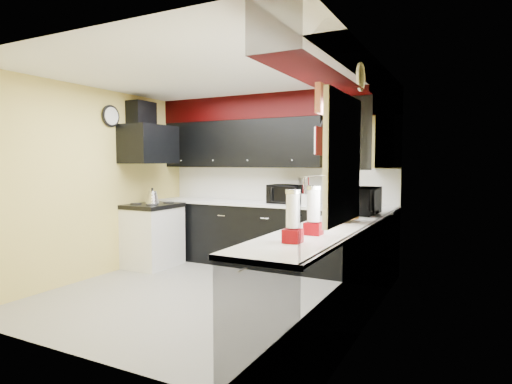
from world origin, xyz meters
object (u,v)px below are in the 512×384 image
kettle (152,197)px  knife_block (334,199)px  utensil_crock (306,199)px  toaster_oven (285,194)px  microwave (360,201)px

kettle → knife_block: bearing=16.7°
knife_block → utensil_crock: bearing=-179.4°
toaster_oven → kettle: (-1.80, -0.72, -0.06)m
toaster_oven → kettle: toaster_oven is taller
microwave → kettle: 3.06m
microwave → utensil_crock: (-0.92, 0.71, -0.08)m
microwave → utensil_crock: 1.16m
toaster_oven → utensil_crock: size_ratio=3.04×
utensil_crock → microwave: bearing=-37.9°
toaster_oven → kettle: size_ratio=2.24×
toaster_oven → utensil_crock: toaster_oven is taller
utensil_crock → knife_block: bearing=15.3°
microwave → kettle: bearing=89.3°
toaster_oven → utensil_crock: bearing=-7.5°
microwave → utensil_crock: size_ratio=3.65×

